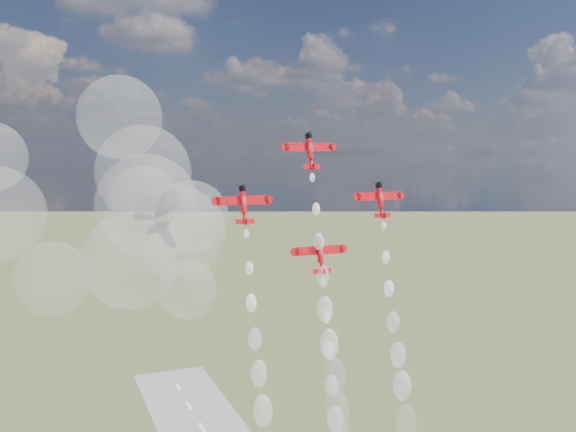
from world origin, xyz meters
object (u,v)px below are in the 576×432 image
(plane_lead, at_px, (310,150))
(plane_left, at_px, (243,204))
(plane_slot, at_px, (320,254))
(plane_right, at_px, (380,199))

(plane_lead, bearing_deg, plane_left, -170.27)
(plane_lead, height_order, plane_slot, plane_lead)
(plane_left, xyz_separation_m, plane_slot, (15.55, -2.67, -10.55))
(plane_lead, bearing_deg, plane_right, -9.73)
(plane_right, xyz_separation_m, plane_slot, (-15.55, -2.67, -10.55))
(plane_left, xyz_separation_m, plane_right, (31.09, 0.00, 0.00))
(plane_left, bearing_deg, plane_slot, -9.73)
(plane_left, relative_size, plane_slot, 1.00)
(plane_lead, distance_m, plane_slot, 21.76)
(plane_lead, distance_m, plane_right, 18.98)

